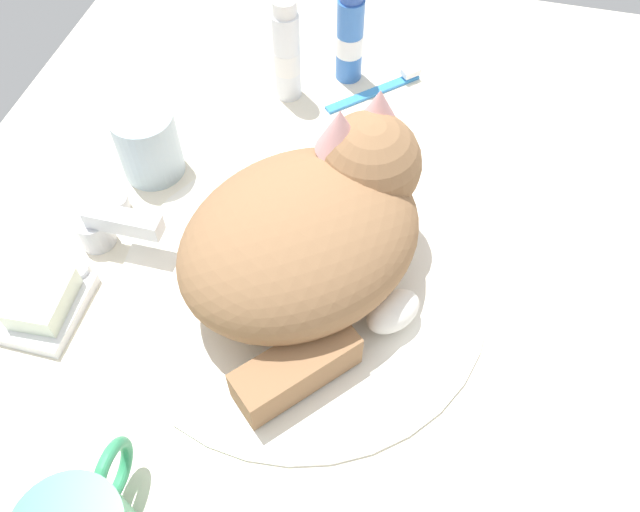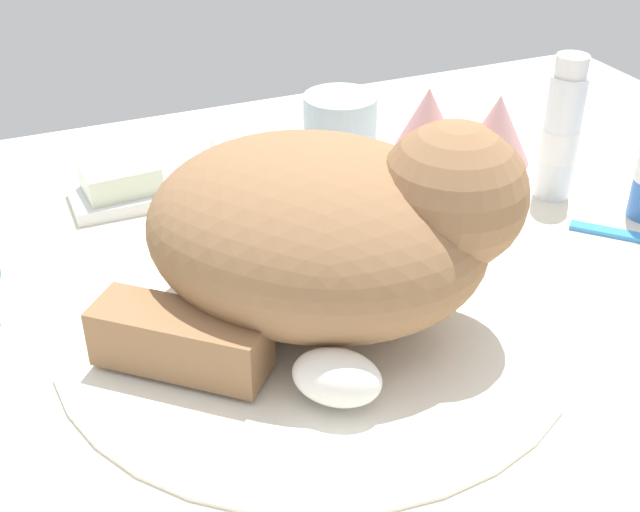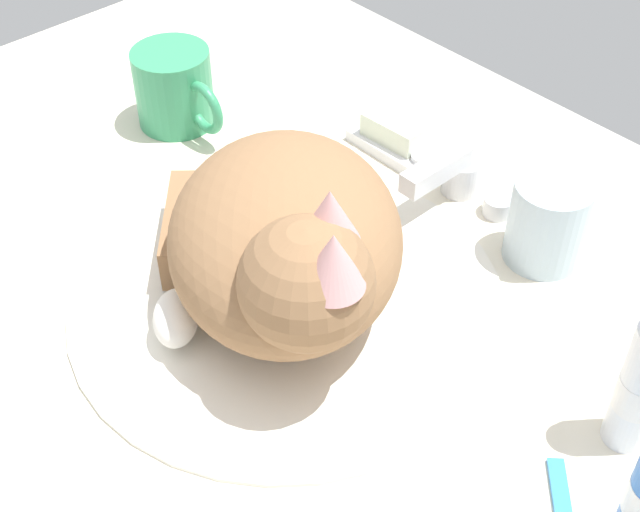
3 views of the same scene
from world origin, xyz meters
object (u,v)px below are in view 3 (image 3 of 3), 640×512
at_px(coffee_mug, 175,88).
at_px(rinse_cup, 548,222).
at_px(soap_bar, 400,126).
at_px(faucet, 453,176).
at_px(cat, 285,245).

height_order(coffee_mug, rinse_cup, coffee_mug).
distance_m(coffee_mug, rinse_cup, 0.40).
bearing_deg(coffee_mug, rinse_cup, 16.29).
xyz_separation_m(rinse_cup, soap_bar, (-0.20, 0.03, -0.02)).
xyz_separation_m(faucet, coffee_mug, (-0.28, -0.12, 0.02)).
xyz_separation_m(coffee_mug, rinse_cup, (0.39, 0.11, -0.00)).
bearing_deg(cat, faucet, 92.91).
distance_m(cat, rinse_cup, 0.24).
bearing_deg(soap_bar, rinse_cup, -7.57).
bearing_deg(faucet, cat, -87.09).
relative_size(faucet, soap_bar, 1.88).
distance_m(faucet, coffee_mug, 0.30).
bearing_deg(faucet, rinse_cup, -2.97).
bearing_deg(coffee_mug, cat, -18.75).
relative_size(cat, soap_bar, 4.82).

